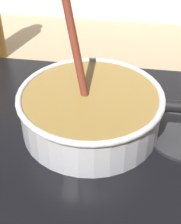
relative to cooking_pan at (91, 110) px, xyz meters
name	(u,v)px	position (x,y,z in m)	size (l,w,h in m)	color
hob_plate	(91,130)	(0.00, 0.00, -0.05)	(0.56, 0.48, 0.01)	black
burner_ring	(91,126)	(0.00, 0.00, -0.04)	(0.16, 0.16, 0.01)	#592D0C
cooking_pan	(91,110)	(0.00, 0.00, 0.00)	(0.39, 0.27, 0.27)	silver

